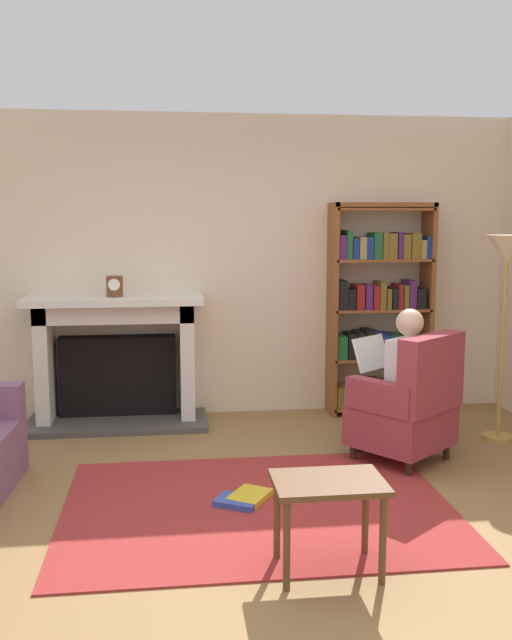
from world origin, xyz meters
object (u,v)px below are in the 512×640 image
at_px(bookshelf, 380,311).
at_px(seated_reader, 396,377).
at_px(mantel_clock, 115,286).
at_px(side_table, 329,495).
at_px(armchair_reading, 409,406).
at_px(fireplace, 117,356).
at_px(floor_lamp, 506,267).

height_order(bookshelf, seated_reader, bookshelf).
height_order(mantel_clock, side_table, mantel_clock).
height_order(armchair_reading, side_table, armchair_reading).
xyz_separation_m(mantel_clock, side_table, (1.24, -2.73, -0.80)).
bearing_deg(bookshelf, mantel_clock, -176.72).
distance_m(seated_reader, side_table, 1.85).
height_order(mantel_clock, seated_reader, mantel_clock).
distance_m(armchair_reading, seated_reader, 0.23).
bearing_deg(mantel_clock, fireplace, 92.87).
height_order(side_table, floor_lamp, floor_lamp).
relative_size(fireplace, armchair_reading, 1.58).
distance_m(armchair_reading, floor_lamp, 1.41).
bearing_deg(side_table, fireplace, 113.72).
xyz_separation_m(bookshelf, floor_lamp, (0.74, -0.90, 0.45)).
relative_size(seated_reader, side_table, 2.04).
bearing_deg(seated_reader, side_table, 23.43).
relative_size(armchair_reading, side_table, 1.73).
height_order(fireplace, bookshelf, bookshelf).
xyz_separation_m(fireplace, bookshelf, (2.37, 0.03, 0.35)).
bearing_deg(floor_lamp, seated_reader, -160.68).
height_order(fireplace, floor_lamp, floor_lamp).
relative_size(fireplace, seated_reader, 1.35).
bearing_deg(floor_lamp, side_table, -133.57).
xyz_separation_m(armchair_reading, side_table, (-0.95, -1.52, -0.02)).
bearing_deg(floor_lamp, armchair_reading, -154.37).
relative_size(mantel_clock, seated_reader, 0.15).
height_order(armchair_reading, floor_lamp, floor_lamp).
bearing_deg(fireplace, floor_lamp, -15.63).
bearing_deg(seated_reader, armchair_reading, 90.00).
height_order(bookshelf, floor_lamp, bookshelf).
height_order(mantel_clock, bookshelf, bookshelf).
bearing_deg(bookshelf, floor_lamp, -50.71).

